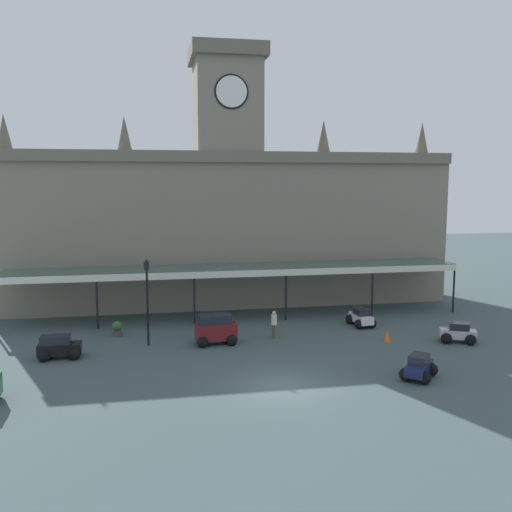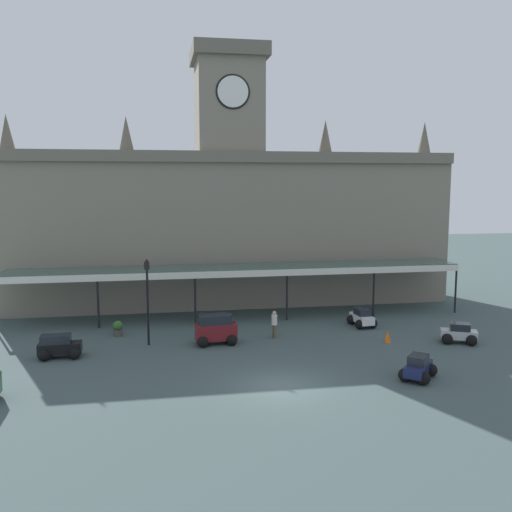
{
  "view_description": "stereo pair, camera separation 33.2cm",
  "coord_description": "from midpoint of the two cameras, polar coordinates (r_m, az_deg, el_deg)",
  "views": [
    {
      "loc": [
        -5.83,
        -24.31,
        9.4
      ],
      "look_at": [
        0.0,
        6.85,
        5.23
      ],
      "focal_mm": 39.42,
      "sensor_mm": 36.0,
      "label": 1
    },
    {
      "loc": [
        -5.51,
        -24.37,
        9.4
      ],
      "look_at": [
        0.0,
        6.85,
        5.23
      ],
      "focal_mm": 39.42,
      "sensor_mm": 36.0,
      "label": 2
    }
  ],
  "objects": [
    {
      "name": "pedestrian_crossing_forecourt",
      "position": [
        34.28,
        1.57,
        -6.84
      ],
      "size": [
        0.34,
        0.39,
        1.67
      ],
      "color": "brown",
      "rests_on": "ground"
    },
    {
      "name": "car_black_estate",
      "position": [
        32.35,
        -19.64,
        -8.79
      ],
      "size": [
        2.28,
        1.58,
        1.27
      ],
      "color": "black",
      "rests_on": "ground"
    },
    {
      "name": "ground_plane",
      "position": [
        26.7,
        2.41,
        -13.12
      ],
      "size": [
        140.0,
        140.0,
        0.0
      ],
      "primitive_type": "plane",
      "color": "#3E4F4F"
    },
    {
      "name": "car_maroon_van",
      "position": [
        33.07,
        -4.41,
        -7.58
      ],
      "size": [
        2.46,
        1.7,
        1.77
      ],
      "color": "maroon",
      "rests_on": "ground"
    },
    {
      "name": "planter_near_kerb",
      "position": [
        35.76,
        -14.17,
        -7.16
      ],
      "size": [
        0.6,
        0.6,
        0.96
      ],
      "color": "#47423D",
      "rests_on": "ground"
    },
    {
      "name": "car_navy_sedan",
      "position": [
        28.63,
        15.87,
        -10.9
      ],
      "size": [
        2.19,
        2.24,
        1.19
      ],
      "color": "#19214C",
      "rests_on": "ground"
    },
    {
      "name": "car_silver_sedan",
      "position": [
        35.46,
        19.56,
        -7.47
      ],
      "size": [
        2.23,
        2.0,
        1.19
      ],
      "color": "#B2B5BA",
      "rests_on": "ground"
    },
    {
      "name": "car_white_sedan",
      "position": [
        37.74,
        10.36,
        -6.26
      ],
      "size": [
        1.63,
        2.12,
        1.19
      ],
      "color": "silver",
      "rests_on": "ground"
    },
    {
      "name": "victorian_lamppost",
      "position": [
        32.9,
        -11.27,
        -3.65
      ],
      "size": [
        0.3,
        0.3,
        5.04
      ],
      "color": "black",
      "rests_on": "ground"
    },
    {
      "name": "entrance_canopy",
      "position": [
        38.88,
        -2.1,
        -1.28
      ],
      "size": [
        31.42,
        3.26,
        3.6
      ],
      "color": "#38564C",
      "rests_on": "ground"
    },
    {
      "name": "traffic_cone",
      "position": [
        34.46,
        12.9,
        -7.91
      ],
      "size": [
        0.4,
        0.4,
        0.71
      ],
      "primitive_type": "cone",
      "color": "orange",
      "rests_on": "ground"
    },
    {
      "name": "station_building",
      "position": [
        43.54,
        -3.11,
        3.86
      ],
      "size": [
        33.82,
        5.75,
        19.33
      ],
      "color": "gray",
      "rests_on": "ground"
    }
  ]
}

